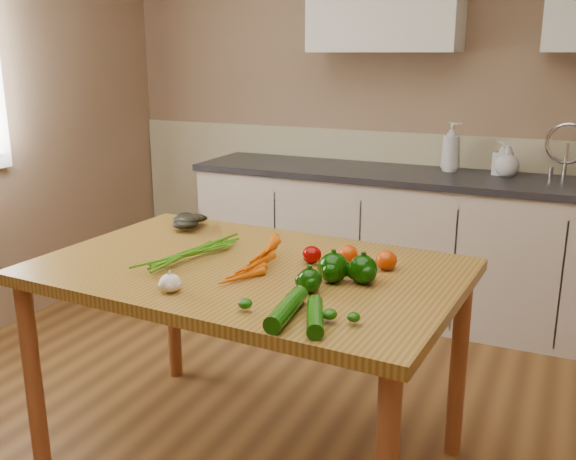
# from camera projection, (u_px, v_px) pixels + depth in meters

# --- Properties ---
(room) EXTENTS (4.04, 5.04, 2.64)m
(room) POSITION_uv_depth(u_px,v_px,m) (222.00, 165.00, 2.08)
(room) COLOR brown
(room) RESTS_ON ground
(counter_run) EXTENTS (2.84, 0.64, 1.14)m
(counter_run) POSITION_uv_depth(u_px,v_px,m) (420.00, 243.00, 3.97)
(counter_run) COLOR beige
(counter_run) RESTS_ON ground
(table) EXTENTS (1.61, 1.09, 0.83)m
(table) POSITION_uv_depth(u_px,v_px,m) (248.00, 289.00, 2.42)
(table) COLOR olive
(table) RESTS_ON ground
(soap_bottle_a) EXTENTS (0.13, 0.13, 0.30)m
(soap_bottle_a) POSITION_uv_depth(u_px,v_px,m) (451.00, 147.00, 3.88)
(soap_bottle_a) COLOR silver
(soap_bottle_a) RESTS_ON counter_run
(soap_bottle_b) EXTENTS (0.12, 0.12, 0.20)m
(soap_bottle_b) POSITION_uv_depth(u_px,v_px,m) (503.00, 158.00, 3.76)
(soap_bottle_b) COLOR silver
(soap_bottle_b) RESTS_ON counter_run
(soap_bottle_c) EXTENTS (0.17, 0.17, 0.18)m
(soap_bottle_c) POSITION_uv_depth(u_px,v_px,m) (508.00, 161.00, 3.73)
(soap_bottle_c) COLOR silver
(soap_bottle_c) RESTS_ON counter_run
(carrot_bunch) EXTENTS (0.30, 0.24, 0.08)m
(carrot_bunch) POSITION_uv_depth(u_px,v_px,m) (238.00, 257.00, 2.37)
(carrot_bunch) COLOR #EA6105
(carrot_bunch) RESTS_ON table
(leafy_greens) EXTENTS (0.22, 0.20, 0.11)m
(leafy_greens) POSITION_uv_depth(u_px,v_px,m) (188.00, 216.00, 2.90)
(leafy_greens) COLOR black
(leafy_greens) RESTS_ON table
(garlic_bulb) EXTENTS (0.07, 0.07, 0.06)m
(garlic_bulb) POSITION_uv_depth(u_px,v_px,m) (170.00, 283.00, 2.12)
(garlic_bulb) COLOR white
(garlic_bulb) RESTS_ON table
(pepper_a) EXTENTS (0.10, 0.10, 0.10)m
(pepper_a) POSITION_uv_depth(u_px,v_px,m) (333.00, 268.00, 2.21)
(pepper_a) COLOR #083202
(pepper_a) RESTS_ON table
(pepper_b) EXTENTS (0.10, 0.10, 0.10)m
(pepper_b) POSITION_uv_depth(u_px,v_px,m) (363.00, 269.00, 2.20)
(pepper_b) COLOR #083202
(pepper_b) RESTS_ON table
(pepper_c) EXTENTS (0.08, 0.08, 0.08)m
(pepper_c) POSITION_uv_depth(u_px,v_px,m) (310.00, 280.00, 2.12)
(pepper_c) COLOR #083202
(pepper_c) RESTS_ON table
(tomato_a) EXTENTS (0.07, 0.07, 0.07)m
(tomato_a) POSITION_uv_depth(u_px,v_px,m) (312.00, 255.00, 2.41)
(tomato_a) COLOR #8A0502
(tomato_a) RESTS_ON table
(tomato_b) EXTENTS (0.07, 0.07, 0.07)m
(tomato_b) POSITION_uv_depth(u_px,v_px,m) (348.00, 254.00, 2.41)
(tomato_b) COLOR #C53804
(tomato_b) RESTS_ON table
(tomato_c) EXTENTS (0.08, 0.08, 0.07)m
(tomato_c) POSITION_uv_depth(u_px,v_px,m) (386.00, 260.00, 2.34)
(tomato_c) COLOR #C53804
(tomato_c) RESTS_ON table
(zucchini_a) EXTENTS (0.13, 0.23, 0.05)m
(zucchini_a) POSITION_uv_depth(u_px,v_px,m) (315.00, 316.00, 1.87)
(zucchini_a) COLOR #104707
(zucchini_a) RESTS_ON table
(zucchini_b) EXTENTS (0.09, 0.27, 0.06)m
(zucchini_b) POSITION_uv_depth(u_px,v_px,m) (287.00, 309.00, 1.92)
(zucchini_b) COLOR #104707
(zucchini_b) RESTS_ON table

